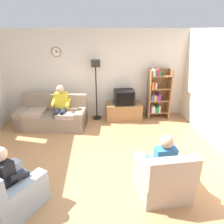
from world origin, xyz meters
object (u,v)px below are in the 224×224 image
Objects in this scene: armchair_near_window at (9,194)px; person_in_right_armchair at (162,160)px; bookshelf at (157,94)px; person_in_left_armchair at (10,174)px; tv at (124,97)px; couch at (53,116)px; person_on_couch at (61,105)px; armchair_near_bookshelf at (163,178)px; tv_stand at (124,111)px; floor_lamp at (96,73)px.

person_in_right_armchair is at bearing 5.97° from armchair_near_window.
person_in_left_armchair is (-3.25, -3.42, -0.18)m from bookshelf.
armchair_near_window is (-2.24, -3.40, -0.44)m from tv.
person_in_right_armchair reaches higher than tv.
bookshelf is (3.18, 0.45, 0.47)m from couch.
person_on_couch reaches higher than tv.
person_on_couch reaches higher than armchair_near_window.
person_on_couch is at bearing 128.09° from person_in_right_armchair.
tv_stand is at bearing 94.42° from armchair_near_bookshelf.
tv is 0.38× the size of bookshelf.
armchair_near_window is at bearing -111.62° from floor_lamp.
tv_stand is 1.47m from floor_lamp.
tv_stand is 1.83× the size of tv.
floor_lamp is at bearing 108.17° from armchair_near_bookshelf.
bookshelf is 3.45m from armchair_near_bookshelf.
person_in_right_armchair reaches higher than couch.
armchair_near_window reaches higher than tv_stand.
person_on_couch is at bearing -165.86° from tv.
tv_stand is 0.94× the size of armchair_near_window.
person_in_right_armchair is (-0.81, -3.23, -0.18)m from bookshelf.
armchair_near_bookshelf is 0.84× the size of person_in_right_armchair.
couch is at bearing 88.73° from person_in_left_armchair.
bookshelf reaches higher than armchair_near_bookshelf.
floor_lamp reaches higher than tv_stand.
couch is 3.73m from armchair_near_bookshelf.
armchair_near_bookshelf is (1.10, -3.35, -1.16)m from floor_lamp.
armchair_near_bookshelf is at bearing -52.73° from person_on_couch.
bookshelf is at bearing 10.88° from person_on_couch.
bookshelf is at bearing 46.42° from person_in_left_armchair.
tv_stand is 0.98× the size of person_in_left_armchair.
couch is at bearing 129.66° from armchair_near_bookshelf.
floor_lamp is 3.80m from person_in_left_armchair.
armchair_near_window is 1.05× the size of person_in_left_armchair.
tv_stand is at bearing 56.76° from person_in_left_armchair.
floor_lamp is at bearing 179.08° from bookshelf.
person_in_left_armchair reaches higher than tv_stand.
person_in_right_armchair is (2.37, -2.78, 0.29)m from couch.
tv is at bearing 14.14° from person_on_couch.
tv is at bearing 94.46° from armchair_near_bookshelf.
armchair_near_window is at bearing -176.08° from armchair_near_bookshelf.
armchair_near_bookshelf is 0.76× the size of person_on_couch.
couch is at bearing 158.61° from person_on_couch.
floor_lamp is at bearing 68.38° from armchair_near_window.
floor_lamp reaches higher than person_on_couch.
person_on_couch is (-2.91, -0.56, -0.09)m from bookshelf.
person_in_left_armchair reaches higher than tv.
tv is at bearing 9.51° from couch.
armchair_near_window is 2.52m from person_in_right_armchair.
bookshelf is 4.83m from armchair_near_window.
tv reaches higher than couch.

